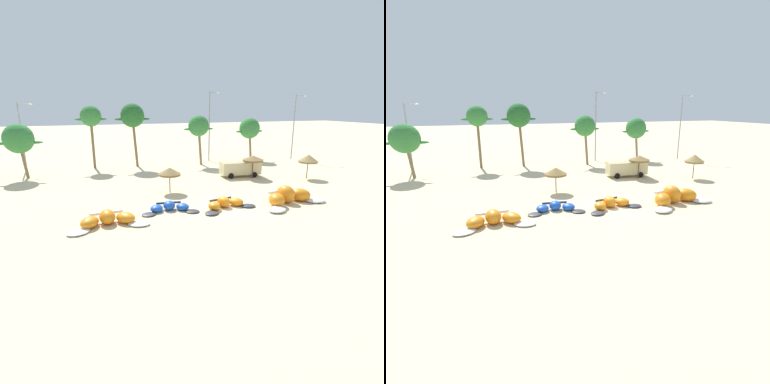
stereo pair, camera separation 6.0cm
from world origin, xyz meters
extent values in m
plane|color=beige|center=(0.00, 0.00, 0.00)|extent=(260.00, 260.00, 0.00)
ellipsoid|color=white|center=(-12.28, -2.09, 0.11)|extent=(1.97, 1.73, 0.22)
ellipsoid|color=orange|center=(-11.48, -1.18, 0.40)|extent=(1.89, 2.03, 0.80)
ellipsoid|color=orange|center=(-10.18, -0.80, 0.54)|extent=(1.26, 1.69, 1.08)
ellipsoid|color=orange|center=(-8.85, -1.07, 0.40)|extent=(1.95, 2.03, 0.80)
ellipsoid|color=white|center=(-7.98, -1.91, 0.11)|extent=(1.93, 1.63, 0.22)
cylinder|color=white|center=(-10.20, -0.22, 0.65)|extent=(2.53, 0.33, 0.23)
cube|color=white|center=(-10.17, -0.96, 0.54)|extent=(0.94, 0.63, 0.04)
ellipsoid|color=#333338|center=(-6.86, -0.08, 0.08)|extent=(1.39, 1.25, 0.16)
ellipsoid|color=blue|center=(-6.06, 0.57, 0.29)|extent=(1.55, 1.56, 0.59)
ellipsoid|color=blue|center=(-4.92, 0.71, 0.40)|extent=(1.15, 1.31, 0.79)
ellipsoid|color=blue|center=(-3.85, 0.29, 0.29)|extent=(1.45, 1.53, 0.59)
ellipsoid|color=#333338|center=(-3.23, -0.54, 0.08)|extent=(1.52, 1.45, 0.16)
cylinder|color=#333338|center=(-4.86, 1.12, 0.49)|extent=(2.15, 0.46, 0.19)
cube|color=#333338|center=(-4.93, 0.59, 0.40)|extent=(0.83, 0.53, 0.04)
ellipsoid|color=#333338|center=(-1.88, -1.53, 0.10)|extent=(1.66, 1.57, 0.19)
ellipsoid|color=orange|center=(-1.28, -0.63, 0.36)|extent=(1.51, 1.63, 0.71)
ellipsoid|color=orange|center=(-0.18, -0.14, 0.48)|extent=(1.27, 1.47, 0.96)
ellipsoid|color=orange|center=(1.02, -0.22, 0.36)|extent=(1.67, 1.67, 0.71)
ellipsoid|color=#333338|center=(1.89, -0.86, 0.10)|extent=(1.47, 1.27, 0.19)
cylinder|color=#333338|center=(-0.26, 0.31, 0.58)|extent=(2.24, 0.59, 0.20)
cube|color=#333338|center=(-0.16, -0.27, 0.48)|extent=(0.89, 0.61, 0.04)
ellipsoid|color=white|center=(3.60, -2.75, 0.16)|extent=(2.29, 2.15, 0.32)
ellipsoid|color=orange|center=(4.35, -1.56, 0.59)|extent=(2.00, 2.24, 1.18)
ellipsoid|color=orange|center=(5.77, -0.87, 0.80)|extent=(1.73, 2.08, 1.59)
ellipsoid|color=orange|center=(7.36, -0.93, 0.59)|extent=(2.29, 2.27, 1.18)
ellipsoid|color=white|center=(8.52, -1.73, 0.16)|extent=(2.02, 1.64, 0.32)
cylinder|color=white|center=(5.64, -0.24, 0.93)|extent=(2.94, 0.86, 0.27)
cube|color=white|center=(5.81, -1.04, 0.80)|extent=(1.18, 0.86, 0.04)
cylinder|color=brown|center=(-3.36, 6.01, 0.98)|extent=(0.10, 0.10, 1.97)
cone|color=olive|center=(-3.36, 6.01, 2.28)|extent=(2.33, 2.33, 0.63)
cylinder|color=olive|center=(-3.36, 6.01, 1.87)|extent=(2.21, 2.21, 0.20)
cylinder|color=brown|center=(8.06, 8.98, 1.14)|extent=(0.10, 0.10, 2.28)
cone|color=olive|center=(8.06, 8.98, 2.53)|extent=(2.60, 2.60, 0.51)
cylinder|color=brown|center=(8.06, 8.98, 2.18)|extent=(2.47, 2.47, 0.20)
cylinder|color=brown|center=(14.21, 6.44, 1.08)|extent=(0.10, 0.10, 2.16)
cone|color=#9E7F4C|center=(14.21, 6.44, 2.56)|extent=(2.35, 2.35, 0.80)
cylinder|color=olive|center=(14.21, 6.44, 2.06)|extent=(2.23, 2.23, 0.20)
cube|color=beige|center=(7.03, 10.28, 1.09)|extent=(5.16, 2.64, 1.50)
cube|color=black|center=(5.68, 10.45, 1.35)|extent=(1.47, 2.14, 0.56)
cylinder|color=black|center=(5.39, 9.46, 0.34)|extent=(0.70, 0.32, 0.68)
cylinder|color=black|center=(5.64, 11.48, 0.34)|extent=(0.70, 0.32, 0.68)
cylinder|color=black|center=(8.43, 9.08, 0.34)|extent=(0.70, 0.32, 0.68)
cylinder|color=black|center=(8.68, 11.10, 0.34)|extent=(0.70, 0.32, 0.68)
cylinder|color=#7F6647|center=(-18.39, 18.23, 2.43)|extent=(0.81, 0.36, 4.87)
sphere|color=#337A38|center=(-18.62, 18.23, 4.85)|extent=(3.54, 3.54, 3.54)
ellipsoid|color=#337A38|center=(-20.03, 18.23, 4.32)|extent=(2.47, 0.50, 0.36)
ellipsoid|color=#337A38|center=(-17.20, 18.23, 4.32)|extent=(2.47, 0.50, 0.36)
cylinder|color=brown|center=(-10.06, 22.10, 3.63)|extent=(0.38, 0.36, 7.27)
sphere|color=#337A38|center=(-10.05, 22.10, 7.26)|extent=(2.85, 2.85, 2.85)
ellipsoid|color=#337A38|center=(-11.18, 22.10, 6.84)|extent=(1.99, 0.50, 0.36)
ellipsoid|color=#337A38|center=(-8.91, 22.10, 6.84)|extent=(1.99, 0.50, 0.36)
cylinder|color=brown|center=(-4.24, 21.41, 3.65)|extent=(0.75, 0.36, 7.32)
sphere|color=#236028|center=(-4.43, 21.41, 7.31)|extent=(3.34, 3.34, 3.34)
ellipsoid|color=#236028|center=(-5.76, 21.41, 6.81)|extent=(2.34, 0.50, 0.36)
ellipsoid|color=#236028|center=(-3.09, 21.41, 6.81)|extent=(2.34, 0.50, 0.36)
cylinder|color=#7F6647|center=(5.12, 19.48, 2.90)|extent=(0.80, 0.36, 5.80)
sphere|color=#337A38|center=(4.90, 19.48, 5.79)|extent=(3.07, 3.07, 3.07)
ellipsoid|color=#337A38|center=(3.67, 19.48, 5.33)|extent=(2.15, 0.50, 0.36)
ellipsoid|color=#337A38|center=(6.13, 19.48, 5.33)|extent=(2.15, 0.50, 0.36)
cylinder|color=#7F6647|center=(14.58, 20.99, 2.56)|extent=(0.85, 0.36, 5.14)
sphere|color=#337A38|center=(14.33, 20.99, 5.13)|extent=(3.31, 3.31, 3.31)
ellipsoid|color=#337A38|center=(13.01, 20.99, 4.63)|extent=(2.32, 0.50, 0.36)
ellipsoid|color=#337A38|center=(15.66, 20.99, 4.63)|extent=(2.32, 0.50, 0.36)
cylinder|color=gray|center=(-19.20, 24.38, 4.51)|extent=(0.18, 0.18, 9.02)
cylinder|color=gray|center=(-18.41, 24.38, 8.87)|extent=(1.59, 0.10, 0.10)
ellipsoid|color=silver|center=(-17.61, 24.38, 8.87)|extent=(0.56, 0.24, 0.20)
cylinder|color=gray|center=(7.79, 22.29, 5.38)|extent=(0.18, 0.18, 10.75)
cylinder|color=gray|center=(8.49, 22.29, 10.60)|extent=(1.39, 0.10, 0.10)
ellipsoid|color=silver|center=(9.18, 22.29, 10.60)|extent=(0.56, 0.24, 0.20)
cylinder|color=gray|center=(21.50, 19.16, 5.16)|extent=(0.18, 0.18, 10.32)
cylinder|color=gray|center=(22.36, 19.16, 10.17)|extent=(1.72, 0.10, 0.10)
ellipsoid|color=silver|center=(23.22, 19.16, 10.17)|extent=(0.56, 0.24, 0.20)
camera|label=1|loc=(-11.43, -23.35, 8.61)|focal=28.55mm
camera|label=2|loc=(-11.37, -23.37, 8.61)|focal=28.55mm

